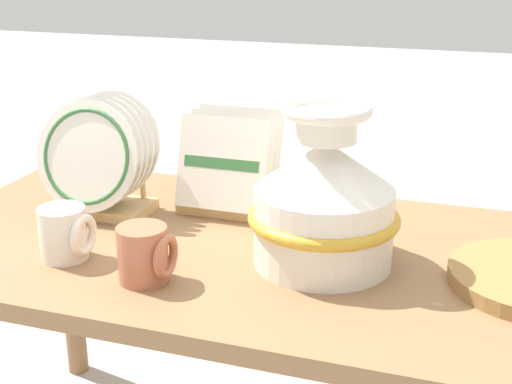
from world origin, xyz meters
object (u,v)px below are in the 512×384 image
Objects in this scene: dish_rack_round_plates at (98,162)px; dish_rack_square_plates at (230,177)px; ceramic_vase at (324,199)px; mug_cream_glaze at (65,233)px; mug_terracotta_glaze at (145,254)px.

dish_rack_round_plates is 1.17× the size of dish_rack_square_plates.
dish_rack_square_plates is (0.26, 0.10, -0.04)m from dish_rack_round_plates.
ceramic_vase reaches higher than mug_cream_glaze.
mug_terracotta_glaze is 1.00× the size of mug_cream_glaze.
mug_cream_glaze is (-0.45, -0.13, -0.07)m from ceramic_vase.
mug_terracotta_glaze is at bearing -148.08° from ceramic_vase.
dish_rack_round_plates is (-0.51, 0.09, -0.01)m from ceramic_vase.
dish_rack_round_plates is 0.36m from mug_terracotta_glaze.
dish_rack_square_plates is at bearing 87.11° from mug_terracotta_glaze.
dish_rack_square_plates reaches higher than mug_terracotta_glaze.
mug_terracotta_glaze is at bearing -11.21° from mug_cream_glaze.
dish_rack_round_plates is at bearing -158.04° from dish_rack_square_plates.
dish_rack_square_plates reaches higher than mug_cream_glaze.
dish_rack_round_plates reaches higher than mug_cream_glaze.
dish_rack_round_plates is at bearing 132.37° from mug_terracotta_glaze.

